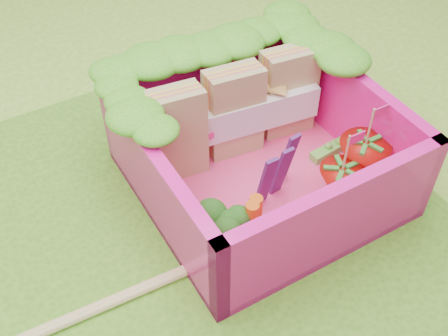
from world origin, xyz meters
The scene contains 12 objects.
ground centered at (0.00, 0.00, 0.00)m, with size 14.00×14.00×0.00m, color #74B733.
placemat centered at (0.00, 0.00, 0.01)m, with size 2.60×2.60×0.03m, color #509421.
bento_floor centered at (0.47, -0.01, 0.06)m, with size 1.30×1.30×0.05m, color #FF4183.
bento_box centered at (0.47, -0.01, 0.31)m, with size 1.30×1.30×0.55m.
lettuce_ruffle centered at (0.47, 0.47, 0.64)m, with size 1.43×0.83×0.11m.
sandwich_stack centered at (0.47, 0.28, 0.36)m, with size 1.07×0.29×0.56m.
broccoli centered at (0.04, -0.34, 0.26)m, with size 0.33×0.33×0.26m.
carrot_sticks centered at (0.21, -0.34, 0.22)m, with size 0.13×0.13×0.29m.
purple_wedges centered at (0.48, -0.16, 0.27)m, with size 0.27×0.11×0.38m.
strawberry_left centered at (0.74, -0.37, 0.21)m, with size 0.24×0.24×0.48m.
strawberry_right centered at (0.94, -0.31, 0.23)m, with size 0.28×0.28×0.52m.
snap_peas centered at (0.86, -0.28, 0.11)m, with size 0.59×0.57×0.05m.
Camera 1 is at (-0.82, -1.82, 2.39)m, focal length 45.00 mm.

